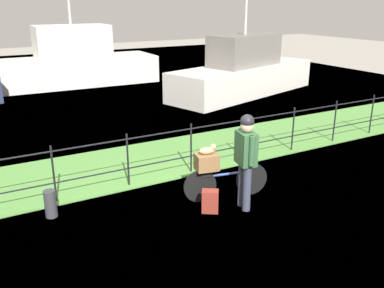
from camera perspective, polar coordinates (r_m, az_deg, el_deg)
name	(u,v)px	position (r m, az deg, el deg)	size (l,w,h in m)	color
ground_plane	(212,221)	(7.01, 2.76, -10.43)	(60.00, 60.00, 0.00)	gray
grass_strip	(141,162)	(9.42, -6.89, -2.48)	(27.00, 2.40, 0.03)	#569342
harbor_water	(65,100)	(15.97, -16.86, 5.73)	(30.00, 30.00, 0.00)	#60849E
iron_fence	(161,151)	(8.31, -4.30, -0.91)	(18.04, 0.04, 1.07)	black
bicycle_main	(225,182)	(7.64, 4.54, -5.14)	(1.59, 0.38, 0.61)	black
wooden_crate	(207,162)	(7.35, 2.00, -2.46)	(0.39, 0.30, 0.29)	brown
terrier_dog	(208,150)	(7.28, 2.21, -0.80)	(0.32, 0.19, 0.18)	tan
cyclist_person	(246,154)	(7.07, 7.34, -1.33)	(0.33, 0.53, 1.68)	#383D51
backpack_on_paving	(210,201)	(7.19, 2.48, -7.79)	(0.28, 0.18, 0.40)	maroon
mooring_bollard	(50,204)	(7.41, -18.71, -7.71)	(0.20, 0.20, 0.47)	#38383D
moored_boat_near	(244,73)	(16.37, 7.03, 9.63)	(6.89, 3.79, 3.83)	silver
moored_boat_far	(74,63)	(18.84, -15.75, 10.53)	(6.88, 2.44, 4.07)	silver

